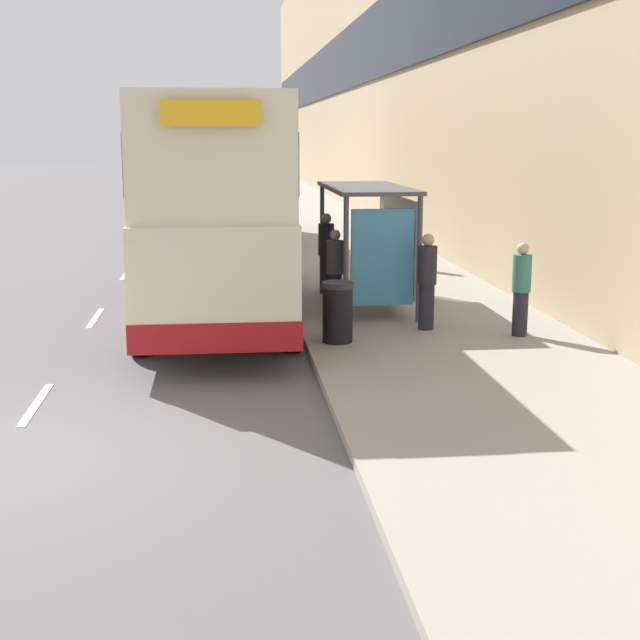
{
  "coord_description": "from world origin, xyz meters",
  "views": [
    {
      "loc": [
        2.61,
        -9.93,
        3.63
      ],
      "look_at": [
        5.88,
        19.89,
        -2.57
      ],
      "focal_mm": 50.0,
      "sensor_mm": 36.0,
      "label": 1
    }
  ],
  "objects": [
    {
      "name": "lane_mark_6",
      "position": [
        0.0,
        37.99,
        0.01
      ],
      "size": [
        0.12,
        2.0,
        0.01
      ],
      "color": "silver",
      "rests_on": "ground_plane"
    },
    {
      "name": "lane_mark_4",
      "position": [
        0.0,
        26.06,
        0.01
      ],
      "size": [
        0.12,
        2.0,
        0.01
      ],
      "color": "silver",
      "rests_on": "ground_plane"
    },
    {
      "name": "car_0",
      "position": [
        2.14,
        57.0,
        0.86
      ],
      "size": [
        1.91,
        4.35,
        1.74
      ],
      "color": "navy",
      "rests_on": "ground_plane"
    },
    {
      "name": "lane_mark_2",
      "position": [
        0.0,
        14.14,
        0.01
      ],
      "size": [
        0.12,
        2.0,
        0.01
      ],
      "color": "silver",
      "rests_on": "ground_plane"
    },
    {
      "name": "pedestrian_4",
      "position": [
        4.82,
        7.51,
        1.0
      ],
      "size": [
        0.33,
        0.33,
        1.68
      ],
      "color": "#23232D",
      "rests_on": "ground_plane"
    },
    {
      "name": "pavement",
      "position": [
        6.5,
        38.5,
        0.07
      ],
      "size": [
        5.0,
        93.0,
        0.14
      ],
      "color": "gray",
      "rests_on": "ground_plane"
    },
    {
      "name": "bus_shelter",
      "position": [
        5.77,
        8.13,
        1.88
      ],
      "size": [
        1.6,
        4.2,
        2.48
      ],
      "color": "#4C4C51",
      "rests_on": "ground_plane"
    },
    {
      "name": "lane_mark_5",
      "position": [
        0.0,
        32.03,
        0.01
      ],
      "size": [
        0.12,
        2.0,
        0.01
      ],
      "color": "silver",
      "rests_on": "ground_plane"
    },
    {
      "name": "lane_mark_1",
      "position": [
        0.0,
        8.17,
        0.01
      ],
      "size": [
        0.12,
        2.0,
        0.01
      ],
      "color": "silver",
      "rests_on": "ground_plane"
    },
    {
      "name": "lane_mark_3",
      "position": [
        0.0,
        20.1,
        0.01
      ],
      "size": [
        0.12,
        2.0,
        0.01
      ],
      "color": "silver",
      "rests_on": "ground_plane"
    },
    {
      "name": "pedestrian_3",
      "position": [
        7.85,
        5.12,
        0.99
      ],
      "size": [
        0.33,
        0.33,
        1.67
      ],
      "color": "#23232D",
      "rests_on": "ground_plane"
    },
    {
      "name": "car_1",
      "position": [
        2.54,
        47.08,
        0.83
      ],
      "size": [
        1.97,
        4.55,
        1.66
      ],
      "color": "black",
      "rests_on": "ground_plane"
    },
    {
      "name": "pedestrian_1",
      "position": [
        7.58,
        13.39,
        0.96
      ],
      "size": [
        0.32,
        0.32,
        1.61
      ],
      "color": "#23232D",
      "rests_on": "ground_plane"
    },
    {
      "name": "double_decker_bus_near",
      "position": [
        2.47,
        8.21,
        2.28
      ],
      "size": [
        2.85,
        10.68,
        4.3
      ],
      "color": "beige",
      "rests_on": "ground_plane"
    },
    {
      "name": "lane_mark_7",
      "position": [
        0.0,
        43.95,
        0.01
      ],
      "size": [
        0.12,
        2.0,
        0.01
      ],
      "color": "silver",
      "rests_on": "ground_plane"
    },
    {
      "name": "litter_bin",
      "position": [
        4.55,
        4.96,
        0.67
      ],
      "size": [
        0.55,
        0.55,
        1.05
      ],
      "color": "black",
      "rests_on": "ground_plane"
    },
    {
      "name": "double_decker_bus_ahead",
      "position": [
        2.5,
        20.37,
        2.28
      ],
      "size": [
        2.85,
        10.59,
        4.3
      ],
      "color": "beige",
      "rests_on": "ground_plane"
    },
    {
      "name": "terrace_facade",
      "position": [
        10.49,
        38.5,
        8.22
      ],
      "size": [
        3.1,
        93.0,
        16.46
      ],
      "color": "tan",
      "rests_on": "ground_plane"
    },
    {
      "name": "pedestrian_at_shelter",
      "position": [
        6.31,
        5.82,
        1.04
      ],
      "size": [
        0.35,
        0.35,
        1.77
      ],
      "color": "#23232D",
      "rests_on": "ground_plane"
    },
    {
      "name": "pedestrian_2",
      "position": [
        4.92,
        9.83,
        1.06
      ],
      "size": [
        0.36,
        0.36,
        1.81
      ],
      "color": "#23232D",
      "rests_on": "ground_plane"
    },
    {
      "name": "lane_mark_0",
      "position": [
        0.0,
        2.21,
        0.01
      ],
      "size": [
        0.12,
        2.0,
        0.01
      ],
      "color": "silver",
      "rests_on": "ground_plane"
    }
  ]
}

